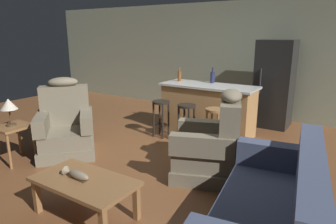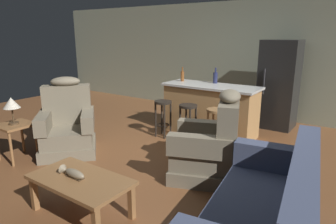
{
  "view_description": "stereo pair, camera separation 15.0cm",
  "coord_description": "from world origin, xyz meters",
  "px_view_note": "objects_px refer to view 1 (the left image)",
  "views": [
    {
      "loc": [
        2.35,
        -3.7,
        1.88
      ],
      "look_at": [
        0.03,
        -0.1,
        0.75
      ],
      "focal_mm": 32.0,
      "sensor_mm": 36.0,
      "label": 1
    },
    {
      "loc": [
        2.48,
        -3.62,
        1.88
      ],
      "look_at": [
        0.03,
        -0.1,
        0.75
      ],
      "focal_mm": 32.0,
      "sensor_mm": 36.0,
      "label": 2
    }
  ],
  "objects_px": {
    "bottle_short_amber": "(179,76)",
    "couch": "(272,216)",
    "table_lamp": "(9,105)",
    "bar_stool_right": "(215,121)",
    "recliner_near_island": "(212,147)",
    "bottle_tall_green": "(212,77)",
    "fish_figurine": "(76,175)",
    "refrigerator": "(274,84)",
    "recliner_near_lamp": "(66,127)",
    "kitchen_island": "(208,109)",
    "coffee_table": "(85,184)",
    "end_table": "(13,132)",
    "bar_stool_middle": "(186,116)",
    "bar_stool_left": "(161,112)"
  },
  "relations": [
    {
      "from": "fish_figurine",
      "to": "table_lamp",
      "type": "distance_m",
      "value": 1.98
    },
    {
      "from": "end_table",
      "to": "kitchen_island",
      "type": "bearing_deg",
      "value": 55.79
    },
    {
      "from": "table_lamp",
      "to": "bar_stool_middle",
      "type": "distance_m",
      "value": 2.79
    },
    {
      "from": "bottle_short_amber",
      "to": "couch",
      "type": "bearing_deg",
      "value": -46.77
    },
    {
      "from": "coffee_table",
      "to": "table_lamp",
      "type": "height_order",
      "value": "table_lamp"
    },
    {
      "from": "fish_figurine",
      "to": "bar_stool_left",
      "type": "xyz_separation_m",
      "value": [
        -0.67,
        2.56,
        0.01
      ]
    },
    {
      "from": "recliner_near_island",
      "to": "refrigerator",
      "type": "relative_size",
      "value": 0.68
    },
    {
      "from": "recliner_near_lamp",
      "to": "table_lamp",
      "type": "distance_m",
      "value": 0.88
    },
    {
      "from": "bar_stool_middle",
      "to": "bottle_tall_green",
      "type": "xyz_separation_m",
      "value": [
        0.08,
        0.86,
        0.59
      ]
    },
    {
      "from": "bar_stool_middle",
      "to": "bar_stool_left",
      "type": "bearing_deg",
      "value": 180.0
    },
    {
      "from": "couch",
      "to": "recliner_near_island",
      "type": "distance_m",
      "value": 1.48
    },
    {
      "from": "recliner_near_island",
      "to": "end_table",
      "type": "bearing_deg",
      "value": 2.14
    },
    {
      "from": "recliner_near_island",
      "to": "refrigerator",
      "type": "bearing_deg",
      "value": -112.58
    },
    {
      "from": "fish_figurine",
      "to": "couch",
      "type": "xyz_separation_m",
      "value": [
        1.86,
        0.55,
        -0.12
      ]
    },
    {
      "from": "end_table",
      "to": "bottle_short_amber",
      "type": "relative_size",
      "value": 1.97
    },
    {
      "from": "recliner_near_island",
      "to": "bar_stool_middle",
      "type": "height_order",
      "value": "recliner_near_island"
    },
    {
      "from": "recliner_near_island",
      "to": "bottle_tall_green",
      "type": "xyz_separation_m",
      "value": [
        -0.86,
        1.84,
        0.64
      ]
    },
    {
      "from": "table_lamp",
      "to": "bottle_tall_green",
      "type": "distance_m",
      "value": 3.52
    },
    {
      "from": "coffee_table",
      "to": "couch",
      "type": "xyz_separation_m",
      "value": [
        1.78,
        0.52,
        -0.02
      ]
    },
    {
      "from": "recliner_near_lamp",
      "to": "kitchen_island",
      "type": "height_order",
      "value": "recliner_near_lamp"
    },
    {
      "from": "kitchen_island",
      "to": "bottle_short_amber",
      "type": "height_order",
      "value": "bottle_short_amber"
    },
    {
      "from": "coffee_table",
      "to": "bar_stool_left",
      "type": "distance_m",
      "value": 2.65
    },
    {
      "from": "recliner_near_island",
      "to": "bottle_tall_green",
      "type": "height_order",
      "value": "bottle_tall_green"
    },
    {
      "from": "bar_stool_right",
      "to": "table_lamp",
      "type": "bearing_deg",
      "value": -137.01
    },
    {
      "from": "recliner_near_lamp",
      "to": "bar_stool_right",
      "type": "xyz_separation_m",
      "value": [
        1.92,
        1.47,
        0.05
      ]
    },
    {
      "from": "recliner_near_island",
      "to": "kitchen_island",
      "type": "distance_m",
      "value": 1.81
    },
    {
      "from": "fish_figurine",
      "to": "bottle_short_amber",
      "type": "height_order",
      "value": "bottle_short_amber"
    },
    {
      "from": "couch",
      "to": "bar_stool_right",
      "type": "distance_m",
      "value": 2.48
    },
    {
      "from": "coffee_table",
      "to": "bottle_short_amber",
      "type": "xyz_separation_m",
      "value": [
        -0.79,
        3.25,
        0.69
      ]
    },
    {
      "from": "coffee_table",
      "to": "couch",
      "type": "height_order",
      "value": "couch"
    },
    {
      "from": "coffee_table",
      "to": "fish_figurine",
      "type": "relative_size",
      "value": 3.24
    },
    {
      "from": "bar_stool_left",
      "to": "bar_stool_right",
      "type": "relative_size",
      "value": 1.0
    },
    {
      "from": "couch",
      "to": "refrigerator",
      "type": "relative_size",
      "value": 1.14
    },
    {
      "from": "coffee_table",
      "to": "recliner_near_lamp",
      "type": "bearing_deg",
      "value": 146.43
    },
    {
      "from": "recliner_near_lamp",
      "to": "bar_stool_left",
      "type": "distance_m",
      "value": 1.7
    },
    {
      "from": "fish_figurine",
      "to": "table_lamp",
      "type": "bearing_deg",
      "value": 167.36
    },
    {
      "from": "coffee_table",
      "to": "bar_stool_right",
      "type": "height_order",
      "value": "bar_stool_right"
    },
    {
      "from": "bar_stool_middle",
      "to": "refrigerator",
      "type": "height_order",
      "value": "refrigerator"
    },
    {
      "from": "recliner_near_lamp",
      "to": "end_table",
      "type": "height_order",
      "value": "recliner_near_lamp"
    },
    {
      "from": "bar_stool_left",
      "to": "couch",
      "type": "bearing_deg",
      "value": -38.5
    },
    {
      "from": "table_lamp",
      "to": "bar_stool_right",
      "type": "bearing_deg",
      "value": 42.99
    },
    {
      "from": "bar_stool_left",
      "to": "bottle_tall_green",
      "type": "distance_m",
      "value": 1.21
    },
    {
      "from": "bar_stool_left",
      "to": "refrigerator",
      "type": "xyz_separation_m",
      "value": [
        1.56,
        1.83,
        0.41
      ]
    },
    {
      "from": "couch",
      "to": "refrigerator",
      "type": "height_order",
      "value": "refrigerator"
    },
    {
      "from": "recliner_near_lamp",
      "to": "bar_stool_right",
      "type": "bearing_deg",
      "value": 79.86
    },
    {
      "from": "coffee_table",
      "to": "fish_figurine",
      "type": "height_order",
      "value": "fish_figurine"
    },
    {
      "from": "coffee_table",
      "to": "table_lamp",
      "type": "distance_m",
      "value": 2.07
    },
    {
      "from": "bar_stool_left",
      "to": "bar_stool_middle",
      "type": "xyz_separation_m",
      "value": [
        0.54,
        0.0,
        0.0
      ]
    },
    {
      "from": "kitchen_island",
      "to": "bar_stool_middle",
      "type": "bearing_deg",
      "value": -99.97
    },
    {
      "from": "couch",
      "to": "refrigerator",
      "type": "bearing_deg",
      "value": -84.19
    }
  ]
}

